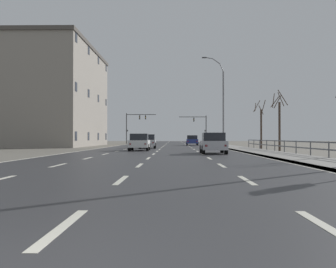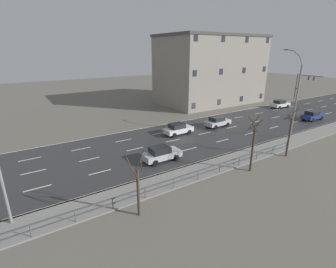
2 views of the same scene
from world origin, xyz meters
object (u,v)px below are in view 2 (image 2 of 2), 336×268
at_px(car_far_right, 178,129).
at_px(car_near_right, 161,154).
at_px(brick_building, 210,70).
at_px(car_far_left, 218,122).
at_px(car_mid_centre, 313,115).
at_px(traffic_signal_left, 303,82).
at_px(car_distant, 280,104).
at_px(street_lamp_midground, 295,97).

bearing_deg(car_far_right, car_near_right, -47.08).
height_order(car_far_right, brick_building, brick_building).
xyz_separation_m(car_far_left, car_mid_centre, (5.78, 16.08, 0.00)).
bearing_deg(car_far_left, car_mid_centre, 68.40).
height_order(traffic_signal_left, car_mid_centre, traffic_signal_left).
relative_size(traffic_signal_left, car_far_right, 1.46).
relative_size(traffic_signal_left, car_near_right, 1.45).
relative_size(traffic_signal_left, car_distant, 1.43).
bearing_deg(car_distant, car_far_left, -78.69).
distance_m(street_lamp_midground, car_distant, 19.87).
distance_m(traffic_signal_left, car_near_right, 45.82).
distance_m(car_far_right, car_distant, 27.21).
relative_size(car_mid_centre, car_near_right, 1.01).
distance_m(traffic_signal_left, car_far_right, 38.41).
bearing_deg(street_lamp_midground, brick_building, 163.43).
bearing_deg(car_distant, street_lamp_midground, -49.31).
distance_m(car_mid_centre, car_distant, 9.39).
bearing_deg(car_far_right, car_mid_centre, 74.84).
distance_m(car_mid_centre, brick_building, 22.48).
distance_m(car_far_left, car_mid_centre, 17.09).
height_order(traffic_signal_left, car_near_right, traffic_signal_left).
xyz_separation_m(car_mid_centre, car_near_right, (0.11, -29.72, 0.00)).
relative_size(street_lamp_midground, brick_building, 0.51).
xyz_separation_m(car_far_left, car_far_right, (-0.23, -7.21, 0.00)).
bearing_deg(car_mid_centre, brick_building, -166.91).
bearing_deg(car_mid_centre, street_lamp_midground, -73.16).
relative_size(car_far_left, car_far_right, 1.01).
distance_m(car_far_right, brick_building, 25.09).
relative_size(car_far_left, car_near_right, 1.01).
xyz_separation_m(car_mid_centre, car_distant, (-8.59, 3.80, 0.00)).
bearing_deg(car_distant, brick_building, -143.90).
height_order(traffic_signal_left, car_far_left, traffic_signal_left).
relative_size(traffic_signal_left, brick_building, 0.27).
height_order(car_far_left, brick_building, brick_building).
relative_size(car_near_right, car_distant, 0.98).
relative_size(car_far_left, brick_building, 0.19).
relative_size(street_lamp_midground, car_mid_centre, 2.72).
height_order(car_far_right, car_distant, same).
bearing_deg(car_near_right, traffic_signal_left, 104.51).
distance_m(car_mid_centre, car_near_right, 29.72).
bearing_deg(car_distant, car_near_right, -72.19).
bearing_deg(brick_building, car_distant, 32.84).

